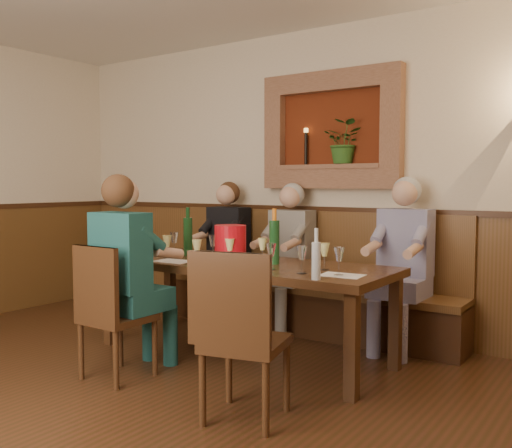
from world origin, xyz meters
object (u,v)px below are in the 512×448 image
Objects in this scene: bench at (302,296)px; water_bottle at (316,259)px; dining_table at (242,271)px; wine_bottle_green_b at (188,235)px; chair_near_right at (245,371)px; person_bench_mid at (287,271)px; wine_bottle_green_a at (274,241)px; chair_near_left at (116,339)px; spittoon_bucket at (230,243)px; person_chair_front at (131,291)px; person_bench_left at (223,264)px; person_bench_right at (401,280)px.

bench is 9.05× the size of water_bottle.
dining_table is 5.82× the size of wine_bottle_green_b.
dining_table is at bearing 112.52° from chair_near_right.
person_bench_mid reaches higher than wine_bottle_green_a.
chair_near_left is (-0.42, -0.92, -0.40)m from dining_table.
wine_bottle_green_a reaches higher than spittoon_bucket.
person_chair_front reaches higher than wine_bottle_green_a.
wine_bottle_green_a is at bearing 11.28° from dining_table.
water_bottle is at bearing 22.40° from chair_near_left.
chair_near_right is 1.21m from person_chair_front.
person_bench_mid is at bearing -134.33° from bench.
person_bench_left is (-0.42, 1.76, 0.30)m from chair_near_left.
dining_table is 1.73× the size of person_bench_left.
chair_near_left is (-0.42, -1.87, -0.05)m from bench.
water_bottle is at bearing -56.79° from bench.
chair_near_right is 3.48× the size of spittoon_bucket.
chair_near_left is 0.95× the size of chair_near_right.
water_bottle reaches higher than spittoon_bucket.
spittoon_bucket is at bearing -9.25° from wine_bottle_green_b.
person_bench_right reaches higher than water_bottle.
person_chair_front reaches higher than chair_near_right.
chair_near_left is at bearing -114.47° from dining_table.
person_bench_mid is (-0.10, 0.84, -0.11)m from dining_table.
person_bench_left reaches higher than wine_bottle_green_a.
wine_bottle_green_b is at bearing 103.58° from person_chair_front.
spittoon_bucket is at bearing 71.12° from chair_near_left.
chair_near_right is 1.84m from wine_bottle_green_b.
person_bench_right is at bearing 84.95° from water_bottle.
bench is 1.02m from person_bench_right.
wine_bottle_green_a is at bearing 9.73° from spittoon_bucket.
bench is at bearing 123.21° from water_bottle.
person_chair_front reaches higher than water_bottle.
person_chair_front reaches higher than person_bench_left.
chair_near_left is 0.66× the size of person_chair_front.
person_bench_mid is at bearing 96.90° from dining_table.
chair_near_left is 1.15m from spittoon_bucket.
wine_bottle_green_b is at bearing 127.87° from chair_near_right.
person_bench_mid is (-0.84, 1.83, 0.27)m from chair_near_right.
chair_near_right is at bearing -49.22° from spittoon_bucket.
person_bench_right reaches higher than wine_bottle_green_a.
wine_bottle_green_b is (-0.52, -0.77, 0.36)m from person_bench_mid.
wine_bottle_green_b is at bearing 170.75° from spittoon_bucket.
chair_near_left is 0.66× the size of person_bench_right.
person_bench_left is 1.83m from person_bench_right.
wine_bottle_green_a is (0.69, 0.98, 0.65)m from chair_near_left.
spittoon_bucket reaches higher than chair_near_right.
person_bench_left is 0.87m from wine_bottle_green_b.
person_bench_mid is 0.96× the size of person_bench_right.
wine_bottle_green_b reaches higher than water_bottle.
water_bottle is (1.50, -0.47, -0.04)m from wine_bottle_green_b.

